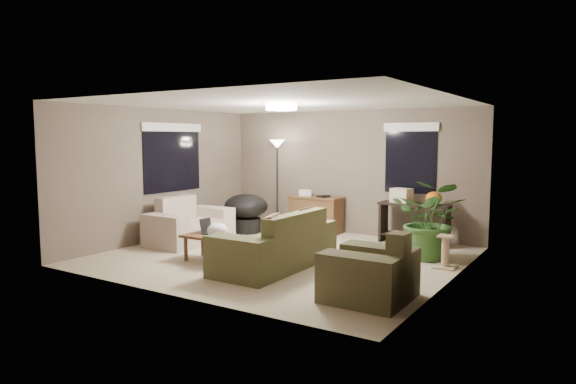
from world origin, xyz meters
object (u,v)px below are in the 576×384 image
Objects in this scene: coffee_table at (214,239)px; cat_scratching_post at (445,254)px; papasan_chair at (246,210)px; houseplant at (431,229)px; armchair at (370,275)px; floor_lamp at (277,155)px; desk at (316,214)px; loveseat at (188,227)px; main_sofa at (278,248)px; console_table at (414,220)px.

cat_scratching_post is at bearing 25.89° from coffee_table.
houseplant reaches higher than papasan_chair.
floor_lamp is at bearing 136.74° from armchair.
armchair is 4.44m from desk.
floor_lamp reaches higher than coffee_table.
desk is at bearing 127.75° from armchair.
desk is 0.86× the size of houseplant.
loveseat reaches higher than coffee_table.
desk is (-0.91, 2.80, 0.08)m from main_sofa.
desk is at bearing 9.29° from floor_lamp.
coffee_table is at bearing -145.03° from houseplant.
houseplant reaches higher than armchair.
loveseat is 1.44m from papasan_chair.
main_sofa reaches higher than console_table.
main_sofa is 1.94m from armchair.
console_table is at bearing 67.16° from main_sofa.
floor_lamp is (-3.58, 3.37, 1.30)m from armchair.
main_sofa is 2.96m from papasan_chair.
desk is 2.08m from console_table.
floor_lamp is (0.36, 0.62, 1.13)m from papasan_chair.
armchair reaches higher than console_table.
loveseat is at bearing -107.69° from floor_lamp.
coffee_table is 0.91× the size of desk.
cat_scratching_post is (3.19, 1.55, -0.14)m from coffee_table.
loveseat is at bearing -165.58° from houseplant.
floor_lamp reaches higher than desk.
main_sofa is at bearing -56.27° from floor_lamp.
papasan_chair is at bearing 170.05° from cat_scratching_post.
armchair is at bearing -100.03° from cat_scratching_post.
console_table is at bearing 12.54° from papasan_chair.
desk is at bearing 31.92° from papasan_chair.
houseplant is at bearing -14.69° from floor_lamp.
floor_lamp is at bearing 104.32° from coffee_table.
cat_scratching_post is at bearing 79.97° from armchair.
armchair is at bearing -90.02° from houseplant.
coffee_table is 3.26m from floor_lamp.
papasan_chair is at bearing -120.20° from floor_lamp.
houseplant is (3.58, -0.94, -1.10)m from floor_lamp.
cat_scratching_post is (2.16, 1.29, -0.08)m from main_sofa.
houseplant is at bearing -21.66° from desk.
armchair is at bearing -8.98° from coffee_table.
armchair is 0.91× the size of desk.
coffee_table is 0.77× the size of console_table.
houseplant is at bearing 89.98° from armchair.
cat_scratching_post is at bearing -56.42° from console_table.
main_sofa is 1.69× the size of console_table.
coffee_table is at bearing -165.78° from main_sofa.
loveseat is at bearing 147.24° from coffee_table.
papasan_chair is 1.34m from floor_lamp.
papasan_chair is 0.50× the size of floor_lamp.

